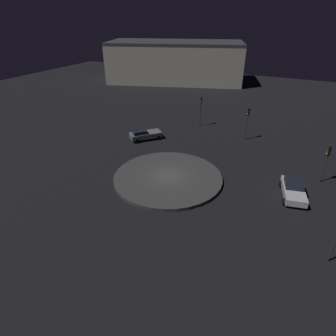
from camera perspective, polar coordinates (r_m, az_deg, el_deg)
ground_plane at (r=29.30m, az=0.00°, el=-2.19°), size 118.05×118.05×0.00m
roundabout_island at (r=29.21m, az=0.00°, el=-1.90°), size 11.27×11.27×0.34m
car_grey at (r=38.27m, az=-4.83°, el=6.85°), size 4.11×4.30×1.47m
car_silver at (r=28.80m, az=24.18°, el=-3.97°), size 2.80×4.66×1.46m
traffic_light_north at (r=38.74m, az=15.87°, el=9.81°), size 0.36×0.39×4.35m
traffic_light_north_near at (r=42.46m, az=6.67°, el=12.44°), size 0.33×0.37×4.41m
traffic_light_northeast at (r=31.51m, az=29.63°, el=1.90°), size 0.39×0.36×3.95m
store_building at (r=72.83m, az=1.51°, el=20.82°), size 33.99×22.45×9.15m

